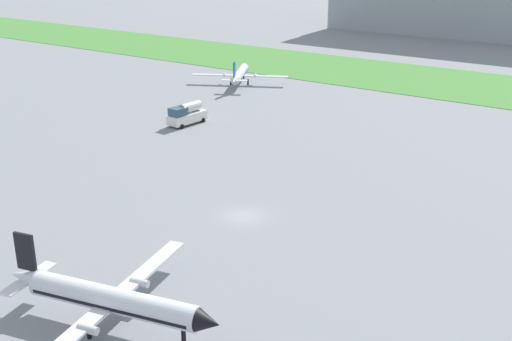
{
  "coord_description": "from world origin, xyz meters",
  "views": [
    {
      "loc": [
        35.34,
        -48.99,
        27.53
      ],
      "look_at": [
        -2.07,
        5.25,
        3.0
      ],
      "focal_mm": 44.86,
      "sensor_mm": 36.0,
      "label": 1
    }
  ],
  "objects": [
    {
      "name": "grass_taxiway_strip",
      "position": [
        0.0,
        73.47,
        0.04
      ],
      "size": [
        360.0,
        28.0,
        0.08
      ],
      "primitive_type": "cube",
      "color": "#478438",
      "rests_on": "ground_plane"
    },
    {
      "name": "airplane_taxiing_turboprop",
      "position": [
        -36.41,
        49.47,
        2.05
      ],
      "size": [
        17.12,
        14.9,
        5.61
      ],
      "rotation": [
        0.0,
        0.0,
        2.05
      ],
      "color": "silver",
      "rests_on": "ground_plane"
    },
    {
      "name": "fuel_truck_midfield",
      "position": [
        -26.98,
        22.64,
        1.58
      ],
      "size": [
        3.12,
        6.69,
        3.29
      ],
      "rotation": [
        0.0,
        0.0,
        4.62
      ],
      "color": "white",
      "rests_on": "ground_plane"
    },
    {
      "name": "ground_plane",
      "position": [
        0.0,
        0.0,
        0.0
      ],
      "size": [
        600.0,
        600.0,
        0.0
      ],
      "primitive_type": "plane",
      "color": "gray"
    },
    {
      "name": "airplane_foreground_turboprop",
      "position": [
        3.34,
        -21.65,
        2.31
      ],
      "size": [
        17.93,
        20.81,
        6.31
      ],
      "rotation": [
        0.0,
        0.0,
        0.22
      ],
      "color": "silver",
      "rests_on": "ground_plane"
    }
  ]
}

